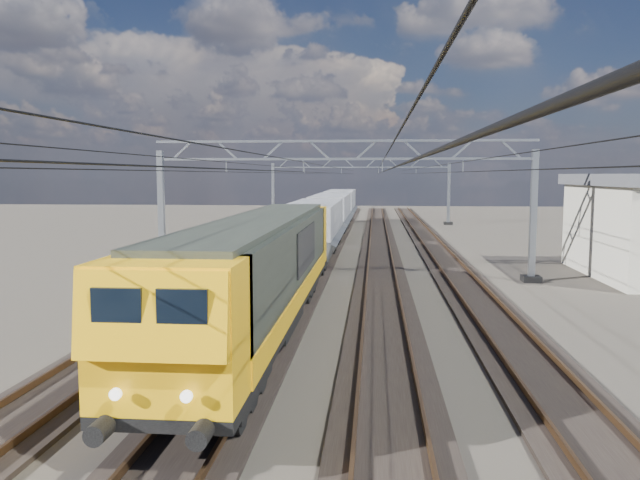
# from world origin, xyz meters

# --- Properties ---
(ground) EXTENTS (160.00, 160.00, 0.00)m
(ground) POSITION_xyz_m (0.00, 0.00, 0.00)
(ground) COLOR black
(ground) RESTS_ON ground
(track_outer_west) EXTENTS (2.60, 140.00, 0.30)m
(track_outer_west) POSITION_xyz_m (-6.00, 0.00, 0.07)
(track_outer_west) COLOR black
(track_outer_west) RESTS_ON ground
(track_loco) EXTENTS (2.60, 140.00, 0.30)m
(track_loco) POSITION_xyz_m (-2.00, 0.00, 0.07)
(track_loco) COLOR black
(track_loco) RESTS_ON ground
(track_inner_east) EXTENTS (2.60, 140.00, 0.30)m
(track_inner_east) POSITION_xyz_m (2.00, 0.00, 0.07)
(track_inner_east) COLOR black
(track_inner_east) RESTS_ON ground
(track_outer_east) EXTENTS (2.60, 140.00, 0.30)m
(track_outer_east) POSITION_xyz_m (6.00, 0.00, 0.07)
(track_outer_east) COLOR black
(track_outer_east) RESTS_ON ground
(catenary_gantry_mid) EXTENTS (19.90, 0.90, 7.11)m
(catenary_gantry_mid) POSITION_xyz_m (0.00, 4.00, 3.91)
(catenary_gantry_mid) COLOR gray
(catenary_gantry_mid) RESTS_ON ground
(catenary_gantry_far) EXTENTS (19.90, 0.90, 7.11)m
(catenary_gantry_far) POSITION_xyz_m (0.00, 40.00, 3.91)
(catenary_gantry_far) COLOR gray
(catenary_gantry_far) RESTS_ON ground
(overhead_wires) EXTENTS (12.03, 140.00, 0.53)m
(overhead_wires) POSITION_xyz_m (0.00, 8.00, 5.75)
(overhead_wires) COLOR black
(overhead_wires) RESTS_ON ground
(locomotive) EXTENTS (2.76, 21.10, 3.62)m
(locomotive) POSITION_xyz_m (-2.00, -7.90, 2.33)
(locomotive) COLOR black
(locomotive) RESTS_ON ground
(hopper_wagon_lead) EXTENTS (3.38, 13.00, 3.25)m
(hopper_wagon_lead) POSITION_xyz_m (-2.00, 9.80, 2.23)
(hopper_wagon_lead) COLOR black
(hopper_wagon_lead) RESTS_ON ground
(hopper_wagon_mid) EXTENTS (3.38, 13.00, 3.25)m
(hopper_wagon_mid) POSITION_xyz_m (-2.00, 24.00, 2.23)
(hopper_wagon_mid) COLOR black
(hopper_wagon_mid) RESTS_ON ground
(hopper_wagon_third) EXTENTS (3.38, 13.00, 3.25)m
(hopper_wagon_third) POSITION_xyz_m (-2.00, 38.20, 2.23)
(hopper_wagon_third) COLOR black
(hopper_wagon_third) RESTS_ON ground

